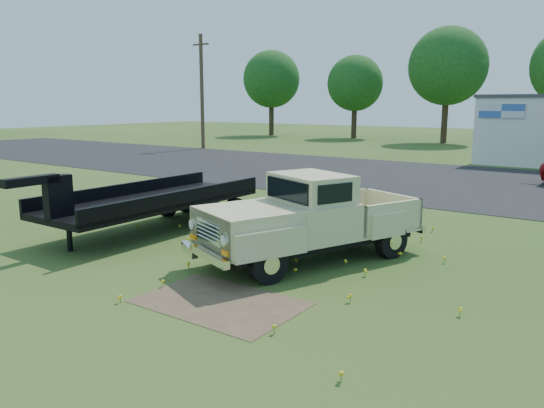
{
  "coord_description": "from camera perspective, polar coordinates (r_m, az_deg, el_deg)",
  "views": [
    {
      "loc": [
        7.69,
        -10.03,
        3.64
      ],
      "look_at": [
        -0.16,
        1.0,
        1.06
      ],
      "focal_mm": 35.0,
      "sensor_mm": 36.0,
      "label": 1
    }
  ],
  "objects": [
    {
      "name": "vintage_pickup_truck",
      "position": [
        12.38,
        4.24,
        -1.44
      ],
      "size": [
        4.18,
        6.07,
        2.05
      ],
      "primitive_type": null,
      "rotation": [
        0.0,
        0.0,
        -0.39
      ],
      "color": "#CCC488",
      "rests_on": "ground"
    },
    {
      "name": "treeline_b",
      "position": [
        57.17,
        8.93,
        12.69
      ],
      "size": [
        5.76,
        5.76,
        8.57
      ],
      "color": "#392919",
      "rests_on": "ground"
    },
    {
      "name": "treeline_a",
      "position": [
        61.52,
        -0.07,
        13.27
      ],
      "size": [
        6.4,
        6.4,
        9.52
      ],
      "color": "#392919",
      "rests_on": "ground"
    },
    {
      "name": "treeline_c",
      "position": [
        52.06,
        18.38,
        13.89
      ],
      "size": [
        7.04,
        7.04,
        10.47
      ],
      "color": "#392919",
      "rests_on": "ground"
    },
    {
      "name": "asphalt_lot",
      "position": [
        26.44,
        18.19,
        2.33
      ],
      "size": [
        90.0,
        14.0,
        0.02
      ],
      "primitive_type": "cube",
      "color": "black",
      "rests_on": "ground"
    },
    {
      "name": "flatbed_trailer",
      "position": [
        15.68,
        -12.71,
        0.81
      ],
      "size": [
        2.45,
        7.32,
        1.99
      ],
      "primitive_type": null,
      "rotation": [
        0.0,
        0.0,
        0.0
      ],
      "color": "black",
      "rests_on": "ground"
    },
    {
      "name": "utility_pole_west",
      "position": [
        43.69,
        -7.55,
        11.96
      ],
      "size": [
        1.6,
        0.3,
        9.0
      ],
      "color": "#4E3324",
      "rests_on": "ground"
    },
    {
      "name": "dirt_patch_b",
      "position": [
        17.04,
        -0.17,
        -1.55
      ],
      "size": [
        2.2,
        1.6,
        0.01
      ],
      "primitive_type": "cube",
      "color": "brown",
      "rests_on": "ground"
    },
    {
      "name": "dirt_patch_a",
      "position": [
        10.05,
        -5.61,
        -10.5
      ],
      "size": [
        3.0,
        2.0,
        0.01
      ],
      "primitive_type": "cube",
      "color": "brown",
      "rests_on": "ground"
    },
    {
      "name": "ground",
      "position": [
        13.16,
        -1.97,
        -5.29
      ],
      "size": [
        140.0,
        140.0,
        0.0
      ],
      "primitive_type": "plane",
      "color": "#2A4D18",
      "rests_on": "ground"
    }
  ]
}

